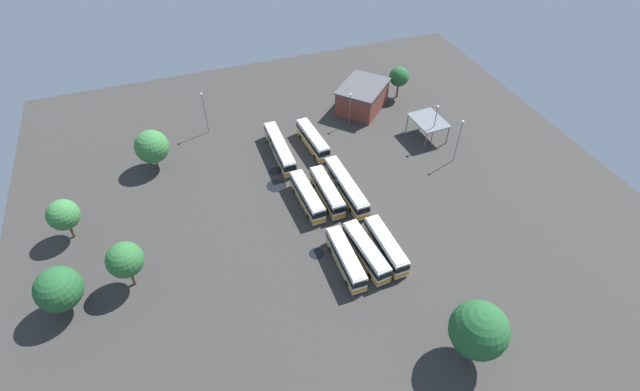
# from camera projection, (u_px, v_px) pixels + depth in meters

# --- Properties ---
(ground_plane) EXTENTS (109.22, 109.22, 0.00)m
(ground_plane) POSITION_uv_depth(u_px,v_px,m) (327.00, 199.00, 85.65)
(ground_plane) COLOR #383533
(bus_row0_slot0) EXTENTS (14.70, 2.55, 3.53)m
(bus_row0_slot0) POSITION_uv_depth(u_px,v_px,m) (279.00, 148.00, 93.51)
(bus_row0_slot0) COLOR silver
(bus_row0_slot0) RESTS_ON ground_plane
(bus_row0_slot2) EXTENTS (11.89, 3.36, 3.53)m
(bus_row0_slot2) POSITION_uv_depth(u_px,v_px,m) (313.00, 140.00, 95.55)
(bus_row0_slot2) COLOR silver
(bus_row0_slot2) RESTS_ON ground_plane
(bus_row1_slot0) EXTENTS (11.57, 3.01, 3.53)m
(bus_row1_slot0) POSITION_uv_depth(u_px,v_px,m) (307.00, 196.00, 83.36)
(bus_row1_slot0) COLOR silver
(bus_row1_slot0) RESTS_ON ground_plane
(bus_row1_slot1) EXTENTS (11.51, 2.69, 3.53)m
(bus_row1_slot1) POSITION_uv_depth(u_px,v_px,m) (327.00, 192.00, 84.24)
(bus_row1_slot1) COLOR silver
(bus_row1_slot1) RESTS_ON ground_plane
(bus_row1_slot2) EXTENTS (14.78, 3.05, 3.53)m
(bus_row1_slot2) POSITION_uv_depth(u_px,v_px,m) (346.00, 187.00, 85.24)
(bus_row1_slot2) COLOR silver
(bus_row1_slot2) RESTS_ON ground_plane
(bus_row2_slot0) EXTENTS (11.39, 2.52, 3.53)m
(bus_row2_slot0) POSITION_uv_depth(u_px,v_px,m) (346.00, 259.00, 73.08)
(bus_row2_slot0) COLOR silver
(bus_row2_slot0) RESTS_ON ground_plane
(bus_row2_slot1) EXTENTS (11.71, 3.47, 3.53)m
(bus_row2_slot1) POSITION_uv_depth(u_px,v_px,m) (366.00, 252.00, 74.12)
(bus_row2_slot1) COLOR silver
(bus_row2_slot1) RESTS_ON ground_plane
(bus_row2_slot2) EXTENTS (11.12, 2.76, 3.53)m
(bus_row2_slot2) POSITION_uv_depth(u_px,v_px,m) (386.00, 246.00, 74.98)
(bus_row2_slot2) COLOR silver
(bus_row2_slot2) RESTS_ON ground_plane
(depot_building) EXTENTS (14.47, 14.59, 5.81)m
(depot_building) POSITION_uv_depth(u_px,v_px,m) (362.00, 97.00, 105.48)
(depot_building) COLOR brown
(depot_building) RESTS_ON ground_plane
(maintenance_shelter) EXTENTS (8.02, 6.36, 4.27)m
(maintenance_shelter) POSITION_uv_depth(u_px,v_px,m) (429.00, 121.00, 96.69)
(maintenance_shelter) COLOR slate
(maintenance_shelter) RESTS_ON ground_plane
(lamp_post_mid_lot) EXTENTS (0.56, 0.28, 9.37)m
(lamp_post_mid_lot) POSITION_uv_depth(u_px,v_px,m) (458.00, 139.00, 90.21)
(lamp_post_mid_lot) COLOR slate
(lamp_post_mid_lot) RESTS_ON ground_plane
(lamp_post_far_corner) EXTENTS (0.56, 0.28, 9.37)m
(lamp_post_far_corner) POSITION_uv_depth(u_px,v_px,m) (205.00, 111.00, 97.25)
(lamp_post_far_corner) COLOR slate
(lamp_post_far_corner) RESTS_ON ground_plane
(lamp_post_by_building) EXTENTS (0.56, 0.28, 9.13)m
(lamp_post_by_building) POSITION_uv_depth(u_px,v_px,m) (435.00, 124.00, 94.25)
(lamp_post_by_building) COLOR slate
(lamp_post_by_building) RESTS_ON ground_plane
(lamp_post_near_entrance) EXTENTS (0.56, 0.28, 7.55)m
(lamp_post_near_entrance) POSITION_uv_depth(u_px,v_px,m) (350.00, 108.00, 99.93)
(lamp_post_near_entrance) COLOR slate
(lamp_post_near_entrance) RESTS_ON ground_plane
(tree_north_edge) EXTENTS (4.48, 4.48, 7.54)m
(tree_north_edge) POSITION_uv_depth(u_px,v_px,m) (399.00, 77.00, 107.39)
(tree_north_edge) COLOR brown
(tree_north_edge) RESTS_ON ground_plane
(tree_northeast) EXTENTS (6.35, 6.35, 8.15)m
(tree_northeast) POSITION_uv_depth(u_px,v_px,m) (152.00, 147.00, 88.79)
(tree_northeast) COLOR brown
(tree_northeast) RESTS_ON ground_plane
(tree_northwest) EXTENTS (6.44, 6.44, 8.22)m
(tree_northwest) POSITION_uv_depth(u_px,v_px,m) (59.00, 289.00, 65.15)
(tree_northwest) COLOR brown
(tree_northwest) RESTS_ON ground_plane
(tree_west_edge) EXTENTS (7.57, 7.57, 10.06)m
(tree_west_edge) POSITION_uv_depth(u_px,v_px,m) (479.00, 330.00, 59.10)
(tree_west_edge) COLOR brown
(tree_west_edge) RESTS_ON ground_plane
(tree_east_edge) EXTENTS (5.37, 5.37, 8.40)m
(tree_east_edge) POSITION_uv_depth(u_px,v_px,m) (125.00, 260.00, 68.01)
(tree_east_edge) COLOR brown
(tree_east_edge) RESTS_ON ground_plane
(tree_south_edge) EXTENTS (5.08, 5.08, 7.71)m
(tree_south_edge) POSITION_uv_depth(u_px,v_px,m) (63.00, 215.00, 75.41)
(tree_south_edge) COLOR brown
(tree_south_edge) RESTS_ON ground_plane
(puddle_between_rows) EXTENTS (3.73, 3.73, 0.01)m
(puddle_between_rows) POSITION_uv_depth(u_px,v_px,m) (276.00, 186.00, 88.19)
(puddle_between_rows) COLOR black
(puddle_between_rows) RESTS_ON ground_plane
(puddle_back_corner) EXTENTS (2.53, 2.53, 0.01)m
(puddle_back_corner) POSITION_uv_depth(u_px,v_px,m) (317.00, 254.00, 76.24)
(puddle_back_corner) COLOR black
(puddle_back_corner) RESTS_ON ground_plane
(puddle_centre_drain) EXTENTS (2.56, 2.56, 0.01)m
(puddle_centre_drain) POSITION_uv_depth(u_px,v_px,m) (275.00, 171.00, 91.25)
(puddle_centre_drain) COLOR black
(puddle_centre_drain) RESTS_ON ground_plane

